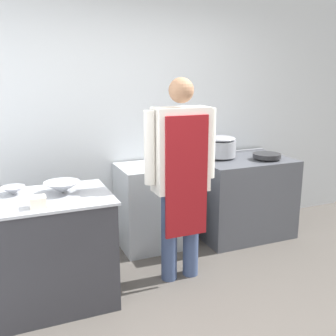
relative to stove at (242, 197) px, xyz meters
name	(u,v)px	position (x,y,z in m)	size (l,w,h in m)	color
ground_plane	(224,330)	(-1.09, -1.46, -0.44)	(14.00, 14.00, 0.00)	#4C4742
wall_back	(137,117)	(-1.09, 0.44, 0.91)	(8.00, 0.05, 2.70)	silver
prep_counter	(48,251)	(-2.19, -0.59, 0.00)	(1.01, 0.72, 0.89)	#2D2D33
stove	(242,197)	(0.00, 0.00, 0.00)	(1.03, 0.74, 0.90)	#4C4F56
fridge_unit	(153,206)	(-1.04, 0.11, 0.00)	(0.71, 0.58, 0.88)	#A8ADB2
person_cook	(181,168)	(-1.06, -0.63, 0.57)	(0.65, 0.24, 1.78)	#38476B
mixing_bowl	(62,187)	(-2.04, -0.54, 0.49)	(0.29, 0.29, 0.09)	#9EA0A8
small_bowl	(13,191)	(-2.40, -0.43, 0.48)	(0.19, 0.19, 0.06)	#9EA0A8
plastic_tub	(38,202)	(-2.25, -0.82, 0.48)	(0.11, 0.11, 0.08)	silver
stock_pot	(220,146)	(-0.23, 0.13, 0.58)	(0.34, 0.34, 0.23)	#9EA0A8
saute_pan	(267,156)	(0.21, -0.13, 0.48)	(0.30, 0.30, 0.05)	#262628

